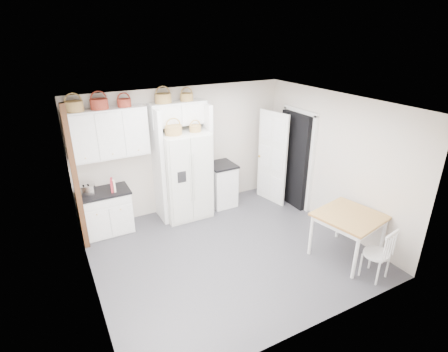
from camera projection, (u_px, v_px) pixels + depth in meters
floor at (229, 251)px, 6.19m from camera, size 4.50×4.50×0.00m
ceiling at (231, 105)px, 5.18m from camera, size 4.50×4.50×0.00m
wall_back at (184, 150)px, 7.31m from camera, size 4.50×0.00×4.50m
wall_left at (84, 217)px, 4.71m from camera, size 0.00×4.00×4.00m
wall_right at (333, 162)px, 6.66m from camera, size 0.00×4.00×4.00m
refrigerator at (185, 175)px, 7.09m from camera, size 0.93×0.75×1.80m
base_cab_left at (107, 212)px, 6.66m from camera, size 0.88×0.56×0.82m
base_cab_right at (221, 185)px, 7.71m from camera, size 0.52×0.62×0.91m
dining_table at (347, 236)px, 5.93m from camera, size 1.14×1.14×0.80m
windsor_chair at (376, 254)px, 5.41m from camera, size 0.48×0.45×0.86m
counter_left at (104, 192)px, 6.49m from camera, size 0.92×0.60×0.04m
counter_right at (221, 165)px, 7.52m from camera, size 0.56×0.66×0.04m
toaster at (87, 190)px, 6.28m from camera, size 0.32×0.25×0.20m
cookbook_red at (112, 185)px, 6.43m from camera, size 0.08×0.17×0.25m
cookbook_cream at (113, 185)px, 6.45m from camera, size 0.06×0.16×0.23m
basket_upper_a at (74, 106)px, 5.86m from camera, size 0.31×0.31×0.17m
basket_upper_b at (99, 104)px, 6.04m from camera, size 0.30×0.30×0.18m
basket_upper_c at (124, 103)px, 6.23m from camera, size 0.24×0.24×0.14m
basket_bridge_a at (163, 98)px, 6.54m from camera, size 0.31×0.31×0.18m
basket_bridge_b at (187, 97)px, 6.75m from camera, size 0.25×0.25×0.14m
basket_fridge_a at (173, 130)px, 6.53m from camera, size 0.32×0.32×0.17m
basket_fridge_b at (195, 128)px, 6.73m from camera, size 0.23×0.23×0.13m
upper_cabinet at (108, 133)px, 6.29m from camera, size 1.40×0.34×0.90m
bridge_cabinet at (178, 113)px, 6.78m from camera, size 1.12×0.34×0.45m
fridge_panel_left at (158, 167)px, 6.84m from camera, size 0.08×0.60×2.30m
fridge_panel_right at (206, 158)px, 7.28m from camera, size 0.08×0.60×2.30m
trim_post at (76, 181)px, 5.83m from camera, size 0.09×0.09×2.60m
doorway_void at (295, 160)px, 7.54m from camera, size 0.18×0.85×2.05m
door_slab at (272, 158)px, 7.65m from camera, size 0.21×0.79×2.05m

